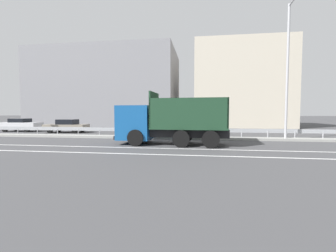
% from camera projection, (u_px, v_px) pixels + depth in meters
% --- Properties ---
extents(ground_plane, '(320.00, 320.00, 0.00)m').
position_uv_depth(ground_plane, '(159.00, 143.00, 15.53)').
color(ground_plane, '#424244').
extents(lane_strip_0, '(70.98, 0.16, 0.01)m').
position_uv_depth(lane_strip_0, '(169.00, 148.00, 13.13)').
color(lane_strip_0, silver).
rests_on(lane_strip_0, ground_plane).
extents(lane_strip_1, '(70.98, 0.16, 0.01)m').
position_uv_depth(lane_strip_1, '(164.00, 155.00, 11.17)').
color(lane_strip_1, silver).
rests_on(lane_strip_1, ground_plane).
extents(median_island, '(39.04, 1.10, 0.18)m').
position_uv_depth(median_island, '(165.00, 137.00, 18.24)').
color(median_island, gray).
rests_on(median_island, ground_plane).
extents(median_guardrail, '(70.98, 0.09, 0.78)m').
position_uv_depth(median_guardrail, '(167.00, 130.00, 19.43)').
color(median_guardrail, '#9EA0A5').
rests_on(median_guardrail, ground_plane).
extents(dump_truck, '(7.35, 2.95, 3.45)m').
position_uv_depth(dump_truck, '(158.00, 125.00, 15.01)').
color(dump_truck, '#144C8C').
rests_on(dump_truck, ground_plane).
extents(median_road_sign, '(0.71, 0.16, 2.41)m').
position_uv_depth(median_road_sign, '(141.00, 123.00, 18.46)').
color(median_road_sign, white).
rests_on(median_road_sign, ground_plane).
extents(street_lamp_1, '(0.71, 2.49, 10.06)m').
position_uv_depth(street_lamp_1, '(288.00, 66.00, 16.48)').
color(street_lamp_1, '#ADADB2').
rests_on(street_lamp_1, ground_plane).
extents(parked_car_2, '(4.24, 2.08, 1.46)m').
position_uv_depth(parked_car_2, '(21.00, 125.00, 25.30)').
color(parked_car_2, silver).
rests_on(parked_car_2, ground_plane).
extents(parked_car_3, '(4.47, 2.07, 1.40)m').
position_uv_depth(parked_car_3, '(67.00, 126.00, 23.91)').
color(parked_car_3, gray).
rests_on(parked_car_3, ground_plane).
extents(background_building_0, '(23.50, 12.91, 12.44)m').
position_uv_depth(background_building_0, '(109.00, 89.00, 39.35)').
color(background_building_0, gray).
rests_on(background_building_0, ground_plane).
extents(background_building_1, '(13.64, 11.51, 12.40)m').
position_uv_depth(background_building_1, '(239.00, 87.00, 35.36)').
color(background_building_1, beige).
rests_on(background_building_1, ground_plane).
extents(church_tower, '(3.60, 3.60, 10.95)m').
position_uv_depth(church_tower, '(215.00, 99.00, 45.24)').
color(church_tower, silver).
rests_on(church_tower, ground_plane).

